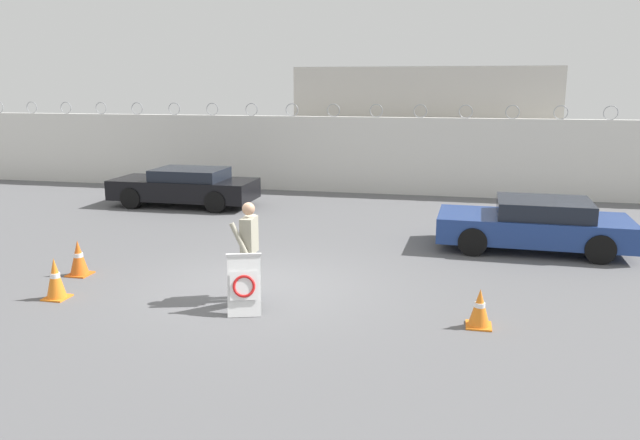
{
  "coord_description": "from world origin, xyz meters",
  "views": [
    {
      "loc": [
        3.65,
        -10.9,
        3.86
      ],
      "look_at": [
        0.96,
        1.19,
        1.14
      ],
      "focal_mm": 35.0,
      "sensor_mm": 36.0,
      "label": 1
    }
  ],
  "objects_px": {
    "traffic_cone_near": "(55,279)",
    "parked_car_front_coupe": "(185,186)",
    "security_guard": "(249,245)",
    "traffic_cone_mid": "(480,308)",
    "parked_car_far_side": "(535,224)",
    "barricade_sign": "(244,283)",
    "traffic_cone_far": "(79,258)"
  },
  "relations": [
    {
      "from": "traffic_cone_near",
      "to": "parked_car_front_coupe",
      "type": "distance_m",
      "value": 8.91
    },
    {
      "from": "parked_car_front_coupe",
      "to": "security_guard",
      "type": "bearing_deg",
      "value": 121.95
    },
    {
      "from": "traffic_cone_mid",
      "to": "parked_car_far_side",
      "type": "bearing_deg",
      "value": 75.16
    },
    {
      "from": "barricade_sign",
      "to": "traffic_cone_near",
      "type": "relative_size",
      "value": 1.32
    },
    {
      "from": "parked_car_far_side",
      "to": "traffic_cone_mid",
      "type": "bearing_deg",
      "value": 76.9
    },
    {
      "from": "security_guard",
      "to": "traffic_cone_near",
      "type": "distance_m",
      "value": 3.6
    },
    {
      "from": "traffic_cone_mid",
      "to": "parked_car_far_side",
      "type": "height_order",
      "value": "parked_car_far_side"
    },
    {
      "from": "traffic_cone_near",
      "to": "traffic_cone_mid",
      "type": "bearing_deg",
      "value": 2.19
    },
    {
      "from": "traffic_cone_far",
      "to": "parked_car_front_coupe",
      "type": "bearing_deg",
      "value": 97.78
    },
    {
      "from": "parked_car_far_side",
      "to": "barricade_sign",
      "type": "bearing_deg",
      "value": 46.77
    },
    {
      "from": "traffic_cone_far",
      "to": "parked_car_far_side",
      "type": "bearing_deg",
      "value": 23.89
    },
    {
      "from": "barricade_sign",
      "to": "parked_car_far_side",
      "type": "bearing_deg",
      "value": 27.3
    },
    {
      "from": "traffic_cone_near",
      "to": "traffic_cone_far",
      "type": "height_order",
      "value": "traffic_cone_near"
    },
    {
      "from": "barricade_sign",
      "to": "traffic_cone_far",
      "type": "relative_size",
      "value": 1.38
    },
    {
      "from": "parked_car_front_coupe",
      "to": "traffic_cone_mid",
      "type": "bearing_deg",
      "value": 136.94
    },
    {
      "from": "barricade_sign",
      "to": "security_guard",
      "type": "bearing_deg",
      "value": 82.61
    },
    {
      "from": "security_guard",
      "to": "traffic_cone_mid",
      "type": "relative_size",
      "value": 2.79
    },
    {
      "from": "barricade_sign",
      "to": "traffic_cone_near",
      "type": "distance_m",
      "value": 3.58
    },
    {
      "from": "traffic_cone_near",
      "to": "traffic_cone_mid",
      "type": "height_order",
      "value": "traffic_cone_near"
    },
    {
      "from": "parked_car_far_side",
      "to": "traffic_cone_near",
      "type": "bearing_deg",
      "value": 33.48
    },
    {
      "from": "traffic_cone_far",
      "to": "traffic_cone_near",
      "type": "bearing_deg",
      "value": -72.63
    },
    {
      "from": "traffic_cone_mid",
      "to": "traffic_cone_far",
      "type": "relative_size",
      "value": 0.87
    },
    {
      "from": "barricade_sign",
      "to": "parked_car_front_coupe",
      "type": "bearing_deg",
      "value": 102.47
    },
    {
      "from": "barricade_sign",
      "to": "traffic_cone_mid",
      "type": "xyz_separation_m",
      "value": [
        3.95,
        0.12,
        -0.18
      ]
    },
    {
      "from": "barricade_sign",
      "to": "security_guard",
      "type": "distance_m",
      "value": 0.81
    },
    {
      "from": "security_guard",
      "to": "parked_car_far_side",
      "type": "bearing_deg",
      "value": 129.32
    },
    {
      "from": "parked_car_front_coupe",
      "to": "parked_car_far_side",
      "type": "bearing_deg",
      "value": 162.83
    },
    {
      "from": "barricade_sign",
      "to": "traffic_cone_mid",
      "type": "bearing_deg",
      "value": -16.05
    },
    {
      "from": "barricade_sign",
      "to": "security_guard",
      "type": "height_order",
      "value": "security_guard"
    },
    {
      "from": "security_guard",
      "to": "parked_car_front_coupe",
      "type": "relative_size",
      "value": 0.39
    },
    {
      "from": "traffic_cone_near",
      "to": "traffic_cone_far",
      "type": "xyz_separation_m",
      "value": [
        -0.43,
        1.37,
        -0.02
      ]
    },
    {
      "from": "security_guard",
      "to": "traffic_cone_far",
      "type": "relative_size",
      "value": 2.43
    }
  ]
}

